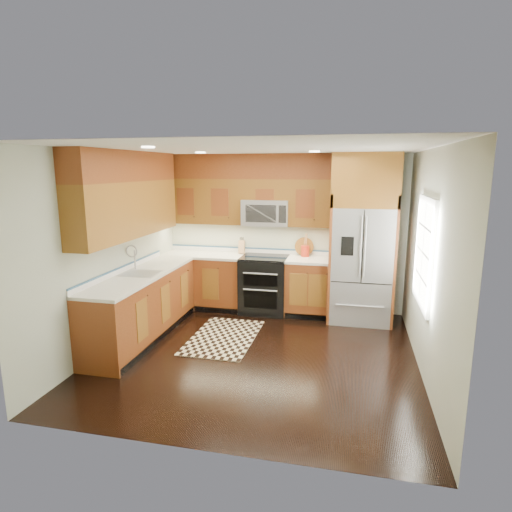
% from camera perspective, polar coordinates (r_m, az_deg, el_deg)
% --- Properties ---
extents(ground, '(4.00, 4.00, 0.00)m').
position_cam_1_polar(ground, '(5.71, 0.16, -12.94)').
color(ground, black).
rests_on(ground, ground).
extents(wall_back, '(4.00, 0.02, 2.60)m').
position_cam_1_polar(wall_back, '(7.24, 3.61, 3.08)').
color(wall_back, beige).
rests_on(wall_back, ground).
extents(wall_left, '(0.02, 4.00, 2.60)m').
position_cam_1_polar(wall_left, '(6.05, -18.66, 0.79)').
color(wall_left, beige).
rests_on(wall_left, ground).
extents(wall_right, '(0.02, 4.00, 2.60)m').
position_cam_1_polar(wall_right, '(5.25, 21.98, -1.03)').
color(wall_right, beige).
rests_on(wall_right, ground).
extents(window, '(0.04, 1.10, 1.30)m').
position_cam_1_polar(window, '(5.42, 21.50, 0.47)').
color(window, white).
rests_on(window, ground).
extents(base_cabinets, '(2.85, 3.00, 0.90)m').
position_cam_1_polar(base_cabinets, '(6.70, -8.52, -5.19)').
color(base_cabinets, brown).
rests_on(base_cabinets, ground).
extents(countertop, '(2.86, 3.01, 0.04)m').
position_cam_1_polar(countertop, '(6.63, -7.14, -1.11)').
color(countertop, white).
rests_on(countertop, base_cabinets).
extents(upper_cabinets, '(2.85, 3.00, 1.15)m').
position_cam_1_polar(upper_cabinets, '(6.57, -7.68, 8.49)').
color(upper_cabinets, brown).
rests_on(upper_cabinets, ground).
extents(range, '(0.76, 0.67, 0.95)m').
position_cam_1_polar(range, '(7.13, 1.11, -3.85)').
color(range, black).
rests_on(range, ground).
extents(microwave, '(0.76, 0.40, 0.42)m').
position_cam_1_polar(microwave, '(7.04, 1.36, 5.82)').
color(microwave, '#B2B2B7').
rests_on(microwave, ground).
extents(refrigerator, '(0.98, 0.75, 2.60)m').
position_cam_1_polar(refrigerator, '(6.78, 14.01, 2.21)').
color(refrigerator, '#B2B2B7').
rests_on(refrigerator, ground).
extents(sink_faucet, '(0.54, 0.44, 0.37)m').
position_cam_1_polar(sink_faucet, '(6.18, -15.29, -1.71)').
color(sink_faucet, '#B2B2B7').
rests_on(sink_faucet, countertop).
extents(rug, '(0.89, 1.47, 0.01)m').
position_cam_1_polar(rug, '(6.24, -4.32, -10.70)').
color(rug, black).
rests_on(rug, ground).
extents(knife_block, '(0.12, 0.16, 0.28)m').
position_cam_1_polar(knife_block, '(7.31, -1.91, 1.24)').
color(knife_block, '#A57850').
rests_on(knife_block, countertop).
extents(utensil_crock, '(0.17, 0.17, 0.38)m').
position_cam_1_polar(utensil_crock, '(7.09, 6.58, 0.98)').
color(utensil_crock, red).
rests_on(utensil_crock, countertop).
extents(cutting_board, '(0.31, 0.31, 0.02)m').
position_cam_1_polar(cutting_board, '(7.19, 6.42, 0.15)').
color(cutting_board, brown).
rests_on(cutting_board, countertop).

